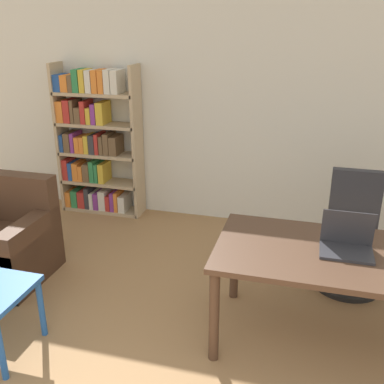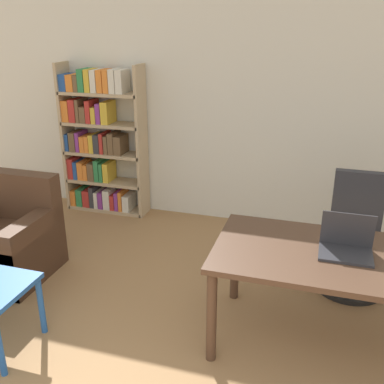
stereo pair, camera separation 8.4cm
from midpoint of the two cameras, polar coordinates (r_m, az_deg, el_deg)
name	(u,v)px [view 1 (the left image)]	position (r m, az deg, el deg)	size (l,w,h in m)	color
wall_back	(247,103)	(4.89, 6.51, 11.17)	(8.00, 0.06, 2.70)	silver
desk	(355,265)	(3.21, 19.30, -8.81)	(1.87, 0.89, 0.73)	#4C3323
laptop	(347,243)	(3.17, 18.34, -6.20)	(0.34, 0.25, 0.26)	#2D2D33
office_chair	(351,239)	(4.11, 19.01, -5.72)	(0.59, 0.59, 1.00)	black
armchair	(4,245)	(4.38, -23.27, -6.21)	(0.78, 0.75, 0.89)	#472D1E
bookshelf	(94,144)	(5.37, -12.81, 6.02)	(0.99, 0.28, 1.74)	tan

